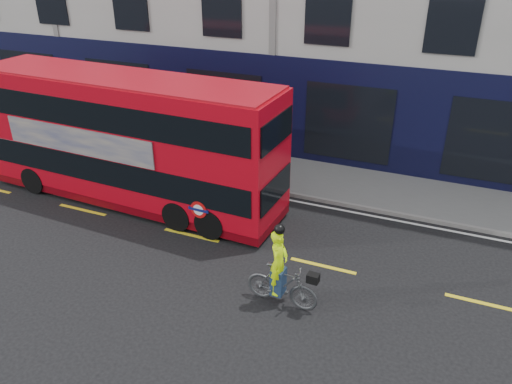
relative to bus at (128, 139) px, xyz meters
The scene contains 7 objects.
ground 4.54m from the bus, 44.45° to the right, with size 120.00×120.00×0.00m, color black.
pavement 5.11m from the bus, 52.15° to the left, with size 60.00×3.00×0.12m, color slate.
kerb 4.15m from the bus, 37.36° to the left, with size 60.00×0.12×0.13m, color gray.
road_edge_line 4.03m from the bus, 33.37° to the left, with size 58.00×0.10×0.01m, color silver.
lane_dashes 3.80m from the bus, 24.59° to the right, with size 58.00×0.12×0.01m, color yellow, non-canonical shape.
bus is the anchor object (origin of this frame).
cyclist 7.22m from the bus, 26.58° to the right, with size 1.81×0.62×2.18m.
Camera 1 is at (6.56, -9.30, 7.82)m, focal length 35.00 mm.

